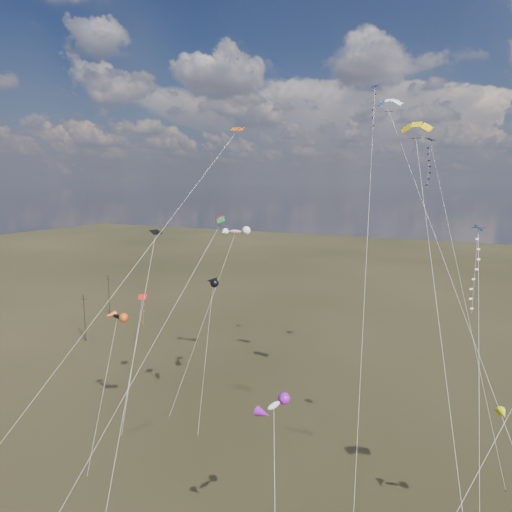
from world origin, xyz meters
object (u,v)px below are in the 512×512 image
at_px(utility_pole_near, 85,317).
at_px(utility_pole_far, 109,294).
at_px(novelty_black_orange, 117,317).
at_px(parafoil_yellow, 417,126).
at_px(diamond_black_high, 432,178).

bearing_deg(utility_pole_near, utility_pole_far, 119.74).
bearing_deg(novelty_black_orange, utility_pole_far, 135.29).
relative_size(utility_pole_far, parafoil_yellow, 0.25).
relative_size(utility_pole_near, parafoil_yellow, 0.25).
bearing_deg(utility_pole_far, parafoil_yellow, -20.45).
height_order(utility_pole_far, novelty_black_orange, novelty_black_orange).
bearing_deg(diamond_black_high, parafoil_yellow, -93.34).
height_order(utility_pole_near, parafoil_yellow, parafoil_yellow).
relative_size(utility_pole_near, diamond_black_high, 0.25).
bearing_deg(parafoil_yellow, utility_pole_near, 170.68).
bearing_deg(utility_pole_far, utility_pole_near, -60.26).
bearing_deg(utility_pole_near, novelty_black_orange, -36.39).
distance_m(diamond_black_high, parafoil_yellow, 11.88).
relative_size(parafoil_yellow, novelty_black_orange, 2.54).
xyz_separation_m(utility_pole_far, diamond_black_high, (61.42, -11.70, 22.99)).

